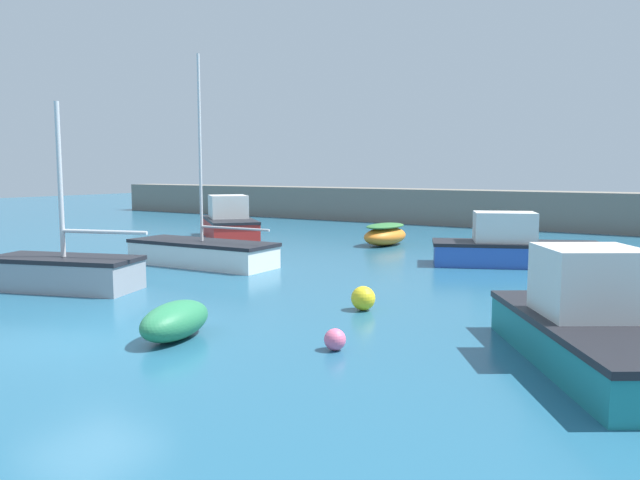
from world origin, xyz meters
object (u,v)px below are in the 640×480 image
object	(u,v)px
rowboat_with_red_cover	(385,234)
mooring_buoy_pink	(335,340)
sailboat_tall_mast	(202,252)
cabin_cruiser_white	(513,247)
fishing_dinghy_green	(175,321)
motorboat_grey_hull	(229,222)
motorboat_with_cabin	(594,327)
mooring_buoy_yellow	(363,298)
rowboat_blue_near	(619,286)
sailboat_twin_hulled	(64,272)

from	to	relation	value
rowboat_with_red_cover	mooring_buoy_pink	size ratio (longest dim) A/B	6.92
sailboat_tall_mast	cabin_cruiser_white	distance (m)	10.73
fishing_dinghy_green	sailboat_tall_mast	bearing A→B (deg)	25.91
motorboat_grey_hull	cabin_cruiser_white	world-z (taller)	motorboat_grey_hull
motorboat_with_cabin	mooring_buoy_yellow	distance (m)	5.50
motorboat_grey_hull	rowboat_with_red_cover	world-z (taller)	motorboat_grey_hull
cabin_cruiser_white	mooring_buoy_yellow	world-z (taller)	cabin_cruiser_white
sailboat_tall_mast	rowboat_with_red_cover	xyz separation A→B (m)	(2.68, 8.64, 0.03)
motorboat_with_cabin	rowboat_blue_near	world-z (taller)	motorboat_with_cabin
rowboat_blue_near	rowboat_with_red_cover	size ratio (longest dim) A/B	1.16
motorboat_grey_hull	sailboat_tall_mast	xyz separation A→B (m)	(4.99, -7.13, -0.30)
cabin_cruiser_white	rowboat_with_red_cover	world-z (taller)	cabin_cruiser_white
mooring_buoy_pink	motorboat_with_cabin	bearing A→B (deg)	22.05
rowboat_blue_near	rowboat_with_red_cover	world-z (taller)	rowboat_with_red_cover
rowboat_with_red_cover	mooring_buoy_pink	distance (m)	16.21
mooring_buoy_pink	sailboat_twin_hulled	bearing A→B (deg)	174.33
motorboat_with_cabin	motorboat_grey_hull	xyz separation A→B (m)	(-18.30, 11.67, 0.11)
fishing_dinghy_green	sailboat_tall_mast	size ratio (longest dim) A/B	0.30
motorboat_with_cabin	cabin_cruiser_white	xyz separation A→B (m)	(-4.28, 10.34, 0.00)
motorboat_with_cabin	rowboat_with_red_cover	distance (m)	16.93
sailboat_twin_hulled	mooring_buoy_yellow	xyz separation A→B (m)	(8.17, 2.23, -0.21)
fishing_dinghy_green	motorboat_with_cabin	xyz separation A→B (m)	(7.17, 2.70, 0.29)
motorboat_with_cabin	mooring_buoy_yellow	world-z (taller)	motorboat_with_cabin
cabin_cruiser_white	mooring_buoy_pink	distance (m)	12.02
fishing_dinghy_green	mooring_buoy_yellow	xyz separation A→B (m)	(1.88, 4.19, -0.08)
cabin_cruiser_white	rowboat_blue_near	size ratio (longest dim) A/B	1.81
motorboat_grey_hull	mooring_buoy_pink	world-z (taller)	motorboat_grey_hull
cabin_cruiser_white	sailboat_twin_hulled	bearing A→B (deg)	-153.46
fishing_dinghy_green	motorboat_grey_hull	distance (m)	18.18
fishing_dinghy_green	rowboat_blue_near	size ratio (longest dim) A/B	0.66
motorboat_grey_hull	rowboat_with_red_cover	bearing A→B (deg)	52.20
mooring_buoy_yellow	sailboat_tall_mast	bearing A→B (deg)	159.18
sailboat_tall_mast	mooring_buoy_pink	distance (m)	11.09
motorboat_with_cabin	motorboat_grey_hull	world-z (taller)	motorboat_grey_hull
sailboat_twin_hulled	mooring_buoy_yellow	distance (m)	8.48
fishing_dinghy_green	motorboat_grey_hull	world-z (taller)	motorboat_grey_hull
sailboat_tall_mast	mooring_buoy_pink	xyz separation A→B (m)	(9.18, -6.21, -0.26)
fishing_dinghy_green	mooring_buoy_pink	distance (m)	3.21
fishing_dinghy_green	rowboat_blue_near	bearing A→B (deg)	-53.80
mooring_buoy_pink	mooring_buoy_yellow	world-z (taller)	mooring_buoy_yellow
mooring_buoy_pink	rowboat_with_red_cover	bearing A→B (deg)	113.64
cabin_cruiser_white	motorboat_grey_hull	bearing A→B (deg)	150.73
motorboat_grey_hull	mooring_buoy_pink	size ratio (longest dim) A/B	13.11
sailboat_tall_mast	cabin_cruiser_white	world-z (taller)	sailboat_tall_mast
motorboat_grey_hull	sailboat_tall_mast	bearing A→B (deg)	-13.91
motorboat_with_cabin	rowboat_blue_near	size ratio (longest dim) A/B	1.69
fishing_dinghy_green	cabin_cruiser_white	distance (m)	13.36
mooring_buoy_yellow	motorboat_with_cabin	bearing A→B (deg)	-15.74
fishing_dinghy_green	motorboat_grey_hull	xyz separation A→B (m)	(-11.13, 14.37, 0.39)
fishing_dinghy_green	mooring_buoy_yellow	bearing A→B (deg)	-38.62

